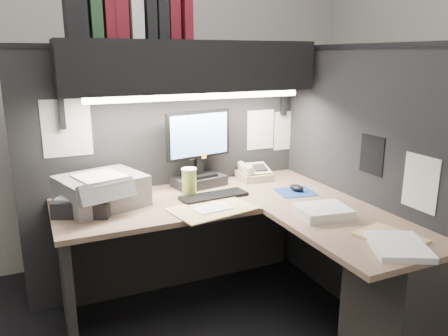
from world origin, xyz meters
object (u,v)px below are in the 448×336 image
Objects in this scene: overhead_shelf at (190,66)px; coffee_cup at (189,183)px; telephone at (254,173)px; printer at (102,191)px; notebook_stack at (86,204)px; monitor at (199,157)px; desk at (294,270)px; keyboard at (214,196)px.

overhead_shelf is 9.48× the size of coffee_cup.
telephone is (0.46, 0.02, -0.73)m from overhead_shelf.
printer is (-0.51, 0.04, 0.01)m from coffee_cup.
notebook_stack is (-0.69, -0.18, -0.73)m from overhead_shelf.
monitor reaches higher than notebook_stack.
overhead_shelf is at bearing 63.09° from coffee_cup.
desk is 1.16m from printer.
desk is 4.12× the size of keyboard.
overhead_shelf is at bearing -165.86° from monitor.
overhead_shelf reaches higher than telephone.
overhead_shelf is 0.58m from monitor.
desk is 1.33m from overhead_shelf.
desk is 0.64m from keyboard.
keyboard is at bearing -28.73° from printer.
overhead_shelf is 3.14× the size of monitor.
keyboard is 0.17m from coffee_cup.
notebook_stack reaches higher than desk.
keyboard is at bearing -143.81° from telephone.
monitor reaches higher than keyboard.
printer is (-1.05, -0.12, 0.05)m from telephone.
coffee_cup is 0.62m from notebook_stack.
keyboard is (-0.01, -0.27, -0.19)m from monitor.
monitor is (0.06, 0.03, -0.57)m from overhead_shelf.
coffee_cup is (-0.07, -0.14, -0.69)m from overhead_shelf.
desk is 10.40× the size of coffee_cup.
desk is 3.87× the size of printer.
telephone is at bearing -10.28° from printer.
overhead_shelf reaches higher than printer.
monitor is 0.43m from telephone.
telephone is 1.16m from notebook_stack.
notebook_stack is (-0.99, 0.57, 0.33)m from desk.
monitor is 1.13× the size of printer.
notebook_stack is at bearing -176.76° from coffee_cup.
desk is at bearing -68.48° from keyboard.
coffee_cup reaches higher than keyboard.
printer reaches higher than notebook_stack.
printer reaches higher than keyboard.
telephone is 0.73× the size of notebook_stack.
monitor is at bearing 15.53° from notebook_stack.
desk is at bearing -58.38° from coffee_cup.
coffee_cup reaches higher than telephone.
overhead_shelf is 1.01m from notebook_stack.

